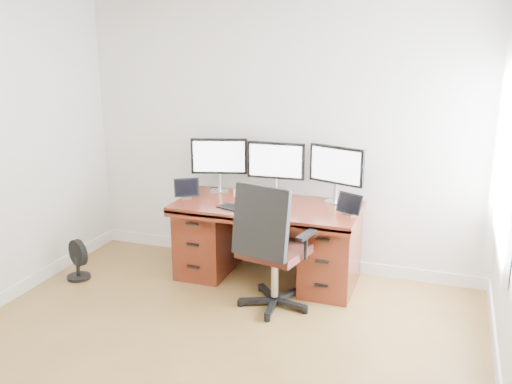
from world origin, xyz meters
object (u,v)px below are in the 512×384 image
(floor_fan, at_px, (77,260))
(monitor_center, at_px, (276,163))
(keyboard, at_px, (257,208))
(office_chair, at_px, (272,268))
(desk, at_px, (268,239))

(floor_fan, distance_m, monitor_center, 2.10)
(floor_fan, bearing_deg, keyboard, 38.23)
(monitor_center, relative_size, keyboard, 2.19)
(floor_fan, distance_m, keyboard, 1.81)
(office_chair, xyz_separation_m, keyboard, (-0.26, 0.38, 0.39))
(monitor_center, height_order, keyboard, monitor_center)
(floor_fan, bearing_deg, office_chair, 25.22)
(floor_fan, height_order, monitor_center, monitor_center)
(keyboard, bearing_deg, desk, 72.41)
(office_chair, relative_size, floor_fan, 2.90)
(office_chair, distance_m, monitor_center, 1.09)
(floor_fan, relative_size, monitor_center, 0.70)
(monitor_center, bearing_deg, keyboard, -99.56)
(floor_fan, bearing_deg, monitor_center, 50.07)
(office_chair, xyz_separation_m, monitor_center, (-0.22, 0.79, 0.72))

